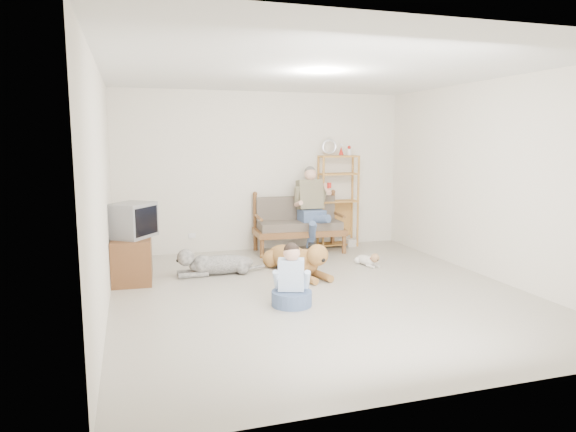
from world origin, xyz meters
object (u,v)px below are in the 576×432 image
object	(u,v)px
loveseat	(298,223)
etagere	(338,200)
tv_stand	(132,259)
golden_retriever	(297,259)

from	to	relation	value
loveseat	etagere	bearing A→B (deg)	16.36
loveseat	etagere	size ratio (longest dim) A/B	0.81
tv_stand	loveseat	bearing A→B (deg)	24.88
loveseat	golden_retriever	distance (m)	1.52
tv_stand	etagere	bearing A→B (deg)	22.91
tv_stand	golden_retriever	world-z (taller)	tv_stand
etagere	tv_stand	xyz separation A→B (m)	(-3.54, -1.28, -0.53)
etagere	golden_retriever	size ratio (longest dim) A/B	1.16
loveseat	golden_retriever	xyz separation A→B (m)	(-0.47, -1.42, -0.28)
loveseat	golden_retriever	size ratio (longest dim) A/B	0.93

